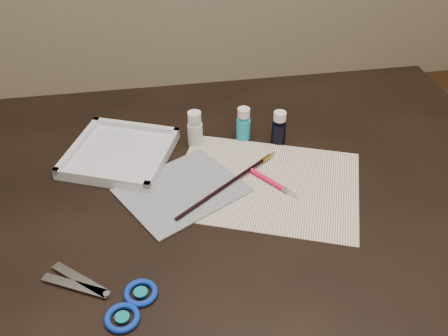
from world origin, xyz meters
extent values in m
cube|color=black|center=(0.00, 0.00, 0.38)|extent=(1.30, 0.90, 0.75)
cube|color=white|center=(0.09, 0.00, 0.75)|extent=(0.45, 0.40, 0.00)
cube|color=black|center=(-0.09, 0.00, 0.75)|extent=(0.29, 0.27, 0.00)
cylinder|color=silver|center=(-0.04, 0.16, 0.79)|extent=(0.04, 0.04, 0.08)
cylinder|color=#1CA3C5|center=(0.07, 0.17, 0.79)|extent=(0.04, 0.04, 0.08)
cylinder|color=black|center=(0.15, 0.14, 0.79)|extent=(0.04, 0.04, 0.08)
cube|color=silver|center=(-0.21, 0.14, 0.76)|extent=(0.28, 0.28, 0.03)
camera|label=1|loc=(-0.13, -0.77, 1.41)|focal=40.00mm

